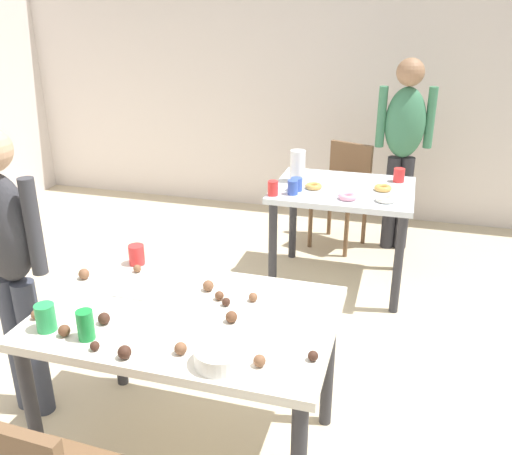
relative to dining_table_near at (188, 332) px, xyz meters
The scene contains 36 objects.
ground_plane 0.69m from the dining_table_near, 69.56° to the left, with size 6.40×6.40×0.00m, color beige.
wall_back 3.47m from the dining_table_near, 88.67° to the left, with size 6.40×0.10×2.60m, color silver.
dining_table_near is the anchor object (origin of this frame).
dining_table_far 1.93m from the dining_table_near, 77.59° to the left, with size 0.98×0.79×0.75m.
chair_far_table 2.65m from the dining_table_near, 82.79° to the left, with size 0.51×0.51×0.87m.
person_girl_near 0.94m from the dining_table_near, behind, with size 0.46×0.25×1.48m.
person_adult_far 2.78m from the dining_table_near, 73.54° to the left, with size 0.46×0.26×1.58m.
mixing_bowl 0.41m from the dining_table_near, 49.46° to the right, with size 0.19×0.19×0.06m, color white.
soda_can 0.44m from the dining_table_near, 136.36° to the right, with size 0.07×0.07×0.12m, color #198438.
fork_near 0.31m from the dining_table_near, behind, with size 0.17×0.02×0.01m, color silver.
cup_near_0 0.57m from the dining_table_near, 138.83° to the left, with size 0.08×0.08×0.10m, color red.
cup_near_1 0.58m from the dining_table_near, 150.60° to the right, with size 0.08×0.08×0.11m, color green.
cake_ball_0 0.36m from the dining_table_near, 149.23° to the right, with size 0.05×0.05×0.05m, color #3D2319.
cake_ball_1 0.51m from the dining_table_near, 143.29° to the right, with size 0.05×0.05×0.05m, color brown.
cake_ball_2 0.61m from the dining_table_near, 17.74° to the right, with size 0.04×0.04×0.04m, color #3D2319.
cake_ball_3 0.32m from the dining_table_near, 71.58° to the right, with size 0.05×0.05×0.05m, color brown.
cake_ball_4 0.49m from the dining_table_near, 142.88° to the left, with size 0.04×0.04×0.04m, color brown.
cake_ball_5 0.62m from the dining_table_near, 165.39° to the left, with size 0.05×0.05×0.05m, color brown.
cake_ball_6 0.21m from the dining_table_near, 55.34° to the left, with size 0.04×0.04×0.04m, color brown.
cake_ball_7 0.24m from the dining_table_near, 84.14° to the left, with size 0.05×0.05×0.05m, color brown.
cake_ball_8 0.32m from the dining_table_near, 34.97° to the left, with size 0.04×0.04×0.04m, color brown.
cake_ball_9 0.21m from the dining_table_near, 35.29° to the left, with size 0.04×0.04×0.04m, color #3D2319.
cake_ball_10 0.24m from the dining_table_near, ahead, with size 0.05×0.05×0.05m, color brown.
cake_ball_11 0.49m from the dining_table_near, 34.33° to the right, with size 0.05×0.05×0.05m, color brown.
cake_ball_12 0.63m from the dining_table_near, 159.46° to the right, with size 0.04×0.04×0.04m, color brown.
cake_ball_13 0.39m from the dining_table_near, 104.81° to the right, with size 0.05×0.05×0.05m, color #3D2319.
cake_ball_14 0.43m from the dining_table_near, 123.41° to the right, with size 0.04×0.04×0.04m, color #3D2319.
pitcher_far 1.94m from the dining_table_near, 87.96° to the left, with size 0.11×0.11×0.23m, color white.
cup_far_0 1.64m from the dining_table_near, 86.52° to the left, with size 0.07×0.07×0.10m, color #3351B2.
cup_far_1 2.27m from the dining_table_near, 69.75° to the left, with size 0.08×0.08×0.10m, color red.
cup_far_2 1.58m from the dining_table_near, 90.93° to the left, with size 0.07×0.07×0.10m, color red.
cup_far_3 1.73m from the dining_table_near, 86.41° to the left, with size 0.08×0.08×0.09m, color #3351B2.
donut_far_0 1.71m from the dining_table_near, 73.91° to the left, with size 0.13×0.13×0.04m, color pink.
donut_far_1 1.81m from the dining_table_near, 66.58° to the left, with size 0.13×0.13×0.04m, color white.
donut_far_2 2.01m from the dining_table_near, 70.02° to the left, with size 0.12×0.12×0.04m, color gold.
donut_far_3 1.81m from the dining_table_near, 83.22° to the left, with size 0.12×0.12×0.04m, color gold.
Camera 1 is at (0.76, -2.07, 1.97)m, focal length 38.56 mm.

